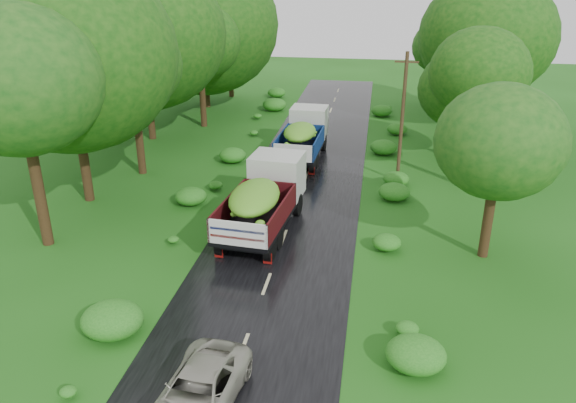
% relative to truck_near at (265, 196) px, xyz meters
% --- Properties ---
extents(ground, '(120.00, 120.00, 0.00)m').
position_rel_truck_near_xyz_m(ground, '(1.00, -8.81, -1.67)').
color(ground, '#194F11').
rests_on(ground, ground).
extents(road, '(6.50, 80.00, 0.02)m').
position_rel_truck_near_xyz_m(road, '(1.00, -3.81, -1.66)').
color(road, black).
rests_on(road, ground).
extents(road_lines, '(0.12, 69.60, 0.00)m').
position_rel_truck_near_xyz_m(road_lines, '(1.00, -2.81, -1.65)').
color(road_lines, '#BFB78C').
rests_on(road_lines, road).
extents(truck_near, '(3.12, 7.23, 2.95)m').
position_rel_truck_near_xyz_m(truck_near, '(0.00, 0.00, 0.00)').
color(truck_near, black).
rests_on(truck_near, ground).
extents(truck_far, '(2.62, 6.77, 2.81)m').
position_rel_truck_near_xyz_m(truck_far, '(0.39, 10.52, -0.08)').
color(truck_far, black).
rests_on(truck_far, ground).
extents(car, '(2.35, 4.42, 1.18)m').
position_rel_truck_near_xyz_m(car, '(0.43, -11.60, -1.06)').
color(car, '#A5A292').
rests_on(car, road).
extents(utility_pole, '(1.26, 0.21, 7.21)m').
position_rel_truck_near_xyz_m(utility_pole, '(6.20, 7.33, 2.04)').
color(utility_pole, '#382616').
rests_on(utility_pole, ground).
extents(trees_left, '(6.70, 33.74, 9.51)m').
position_rel_truck_near_xyz_m(trees_left, '(-9.51, 12.93, 5.14)').
color(trees_left, black).
rests_on(trees_left, ground).
extents(trees_right, '(6.31, 30.64, 8.64)m').
position_rel_truck_near_xyz_m(trees_right, '(10.71, 14.16, 4.00)').
color(trees_right, black).
rests_on(trees_right, ground).
extents(shrubs, '(11.90, 44.00, 0.70)m').
position_rel_truck_near_xyz_m(shrubs, '(1.00, 5.19, -1.32)').
color(shrubs, '#1C6B19').
rests_on(shrubs, ground).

